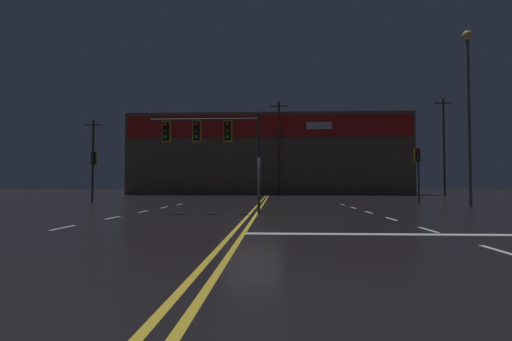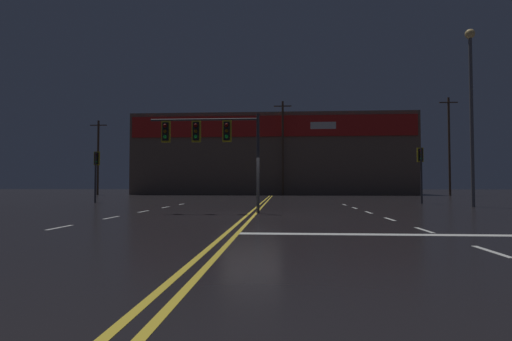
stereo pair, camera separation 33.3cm
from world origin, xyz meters
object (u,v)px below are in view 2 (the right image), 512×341
at_px(traffic_signal_corner_northwest, 96,165).
at_px(streetlight_far_left, 471,94).
at_px(traffic_signal_corner_northeast, 421,162).
at_px(traffic_signal_median, 209,136).

bearing_deg(traffic_signal_corner_northwest, streetlight_far_left, -9.57).
bearing_deg(streetlight_far_left, traffic_signal_corner_northwest, 170.43).
bearing_deg(traffic_signal_corner_northeast, traffic_signal_median, -141.90).
height_order(traffic_signal_median, traffic_signal_corner_northwest, traffic_signal_median).
distance_m(traffic_signal_median, traffic_signal_corner_northeast, 16.30).
bearing_deg(traffic_signal_corner_northwest, traffic_signal_corner_northeast, 0.08).
height_order(traffic_signal_corner_northeast, streetlight_far_left, streetlight_far_left).
relative_size(traffic_signal_median, streetlight_far_left, 0.48).
distance_m(traffic_signal_median, traffic_signal_corner_northwest, 14.23).
height_order(traffic_signal_corner_northwest, streetlight_far_left, streetlight_far_left).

